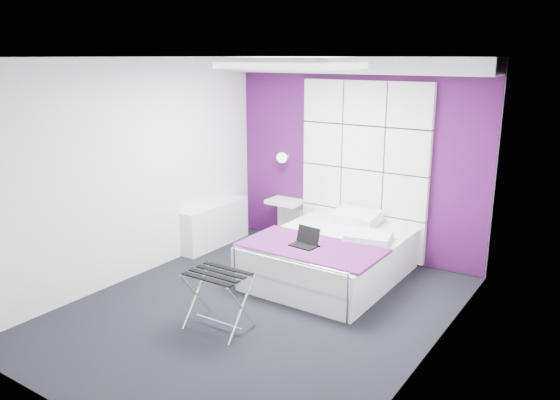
% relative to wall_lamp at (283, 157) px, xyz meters
% --- Properties ---
extents(floor, '(4.40, 4.40, 0.00)m').
position_rel_wall_lamp_xyz_m(floor, '(1.05, -2.06, -1.22)').
color(floor, black).
rests_on(floor, ground).
extents(ceiling, '(4.40, 4.40, 0.00)m').
position_rel_wall_lamp_xyz_m(ceiling, '(1.05, -2.06, 1.38)').
color(ceiling, white).
rests_on(ceiling, wall_back).
extents(wall_back, '(3.60, 0.00, 3.60)m').
position_rel_wall_lamp_xyz_m(wall_back, '(1.05, 0.14, 0.08)').
color(wall_back, white).
rests_on(wall_back, floor).
extents(wall_left, '(0.00, 4.40, 4.40)m').
position_rel_wall_lamp_xyz_m(wall_left, '(-0.75, -2.06, 0.08)').
color(wall_left, white).
rests_on(wall_left, floor).
extents(wall_right, '(0.00, 4.40, 4.40)m').
position_rel_wall_lamp_xyz_m(wall_right, '(2.85, -2.06, 0.08)').
color(wall_right, white).
rests_on(wall_right, floor).
extents(accent_wall, '(3.58, 0.02, 2.58)m').
position_rel_wall_lamp_xyz_m(accent_wall, '(1.05, 0.13, 0.08)').
color(accent_wall, '#471149').
rests_on(accent_wall, wall_back).
extents(soffit, '(3.58, 0.50, 0.20)m').
position_rel_wall_lamp_xyz_m(soffit, '(1.05, -0.11, 1.28)').
color(soffit, white).
rests_on(soffit, wall_back).
extents(headboard, '(1.80, 0.08, 2.30)m').
position_rel_wall_lamp_xyz_m(headboard, '(1.20, 0.08, -0.05)').
color(headboard, silver).
rests_on(headboard, wall_back).
extents(skylight, '(1.36, 0.86, 0.12)m').
position_rel_wall_lamp_xyz_m(skylight, '(1.05, -1.46, 1.33)').
color(skylight, white).
rests_on(skylight, ceiling).
extents(wall_lamp, '(0.15, 0.15, 0.15)m').
position_rel_wall_lamp_xyz_m(wall_lamp, '(0.00, 0.00, 0.00)').
color(wall_lamp, white).
rests_on(wall_lamp, wall_back).
extents(radiator, '(0.22, 1.20, 0.60)m').
position_rel_wall_lamp_xyz_m(radiator, '(-0.64, -0.76, -0.92)').
color(radiator, white).
rests_on(radiator, floor).
extents(bed, '(1.59, 1.91, 0.68)m').
position_rel_wall_lamp_xyz_m(bed, '(1.28, -0.88, -0.94)').
color(bed, white).
rests_on(bed, floor).
extents(nightstand, '(0.48, 0.37, 0.05)m').
position_rel_wall_lamp_xyz_m(nightstand, '(0.06, -0.04, -0.63)').
color(nightstand, white).
rests_on(nightstand, wall_back).
extents(luggage_rack, '(0.59, 0.43, 0.58)m').
position_rel_wall_lamp_xyz_m(luggage_rack, '(0.97, -2.61, -0.93)').
color(luggage_rack, silver).
rests_on(luggage_rack, floor).
extents(laptop, '(0.30, 0.21, 0.22)m').
position_rel_wall_lamp_xyz_m(laptop, '(1.20, -1.35, -0.63)').
color(laptop, black).
rests_on(laptop, bed).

